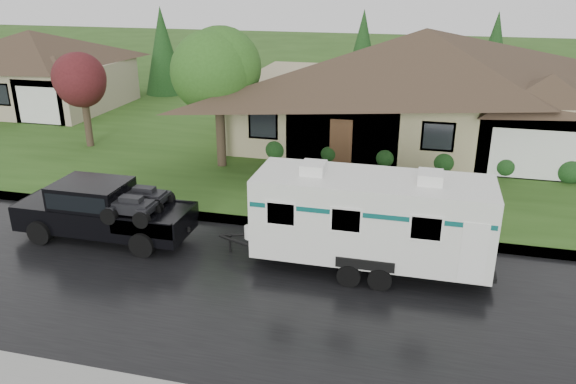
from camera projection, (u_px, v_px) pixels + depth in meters
The scene contains 11 objects.
ground at pixel (333, 265), 16.96m from camera, with size 140.00×140.00×0.00m, color #294B17.
road at pixel (320, 299), 15.15m from camera, with size 140.00×8.00×0.01m, color black.
curb at pixel (344, 231), 18.96m from camera, with size 140.00×0.50×0.15m, color gray.
lawn at pixel (380, 134), 30.48m from camera, with size 140.00×26.00×0.15m, color #294B17.
house_main at pixel (429, 74), 27.62m from camera, with size 19.44×10.80×6.90m.
house_far at pixel (35, 63), 35.16m from camera, with size 10.80×8.64×5.80m.
tree_left_green at pixel (218, 74), 23.79m from camera, with size 3.56×3.56×5.89m.
tree_red at pixel (82, 82), 26.97m from camera, with size 2.78×2.78×4.61m.
shrub_row at pixel (414, 158), 24.66m from camera, with size 13.60×1.00×1.00m.
pickup_truck at pixel (101, 209), 18.38m from camera, with size 5.75×2.18×1.92m.
travel_trailer at pixel (371, 217), 16.13m from camera, with size 7.09×2.49×3.18m.
Camera 1 is at (2.36, -14.87, 8.23)m, focal length 35.00 mm.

